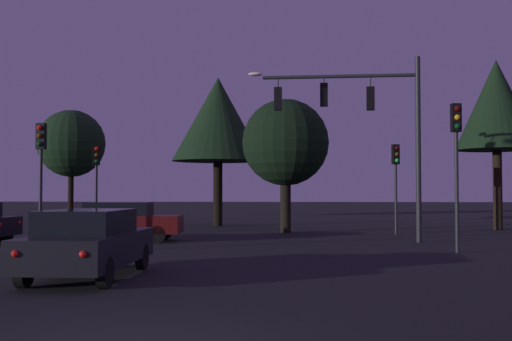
% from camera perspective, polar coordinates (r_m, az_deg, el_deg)
% --- Properties ---
extents(ground_plane, '(168.00, 168.00, 0.00)m').
position_cam_1_polar(ground_plane, '(31.82, 0.32, -5.42)').
color(ground_plane, black).
rests_on(ground_plane, ground).
extents(traffic_signal_mast_arm, '(6.61, 0.52, 7.08)m').
position_cam_1_polar(traffic_signal_mast_arm, '(24.21, 9.85, 5.13)').
color(traffic_signal_mast_arm, '#232326').
rests_on(traffic_signal_mast_arm, ground).
extents(traffic_light_corner_left, '(0.31, 0.36, 4.29)m').
position_cam_1_polar(traffic_light_corner_left, '(22.65, -19.22, 0.99)').
color(traffic_light_corner_left, '#232326').
rests_on(traffic_light_corner_left, ground).
extents(traffic_light_corner_right, '(0.37, 0.39, 3.99)m').
position_cam_1_polar(traffic_light_corner_right, '(28.28, -14.49, -0.04)').
color(traffic_light_corner_right, '#232326').
rests_on(traffic_light_corner_right, ground).
extents(traffic_light_median, '(0.36, 0.38, 4.05)m').
position_cam_1_polar(traffic_light_median, '(28.56, 12.76, 0.02)').
color(traffic_light_median, '#232326').
rests_on(traffic_light_median, ground).
extents(traffic_light_far_side, '(0.31, 0.36, 4.71)m').
position_cam_1_polar(traffic_light_far_side, '(20.51, 17.98, 2.03)').
color(traffic_light_far_side, '#232326').
rests_on(traffic_light_far_side, ground).
extents(car_nearside_lane, '(1.88, 4.62, 1.52)m').
position_cam_1_polar(car_nearside_lane, '(14.33, -15.17, -6.40)').
color(car_nearside_lane, black).
rests_on(car_nearside_lane, ground).
extents(car_crossing_left, '(4.66, 1.96, 1.52)m').
position_cam_1_polar(car_crossing_left, '(24.62, -12.27, -4.54)').
color(car_crossing_left, '#4C0F0F').
rests_on(car_crossing_left, ground).
extents(tree_behind_sign, '(4.09, 4.09, 8.58)m').
position_cam_1_polar(tree_behind_sign, '(33.54, 21.28, 5.60)').
color(tree_behind_sign, black).
rests_on(tree_behind_sign, ground).
extents(tree_left_far, '(5.15, 5.15, 8.34)m').
position_cam_1_polar(tree_left_far, '(34.84, -3.52, 4.69)').
color(tree_left_far, black).
rests_on(tree_left_far, ground).
extents(tree_center_horizon, '(4.60, 4.60, 7.52)m').
position_cam_1_polar(tree_center_horizon, '(44.22, -16.66, 2.38)').
color(tree_center_horizon, black).
rests_on(tree_center_horizon, ground).
extents(tree_right_cluster, '(4.09, 4.09, 6.28)m').
position_cam_1_polar(tree_right_cluster, '(29.15, 2.73, 2.55)').
color(tree_right_cluster, black).
rests_on(tree_right_cluster, ground).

